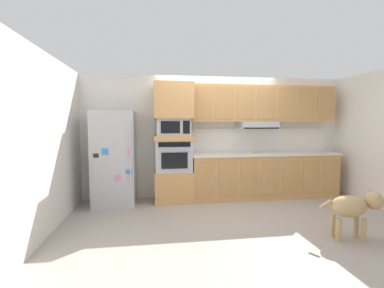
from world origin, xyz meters
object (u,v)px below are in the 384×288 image
object	(u,v)px
microwave	(173,127)
screwdriver	(255,152)
dog	(355,207)
refrigerator	(114,158)
built_in_oven	(173,155)

from	to	relation	value
microwave	screwdriver	bearing A→B (deg)	0.29
screwdriver	dog	xyz separation A→B (m)	(0.55, -2.11, -0.49)
refrigerator	dog	world-z (taller)	refrigerator
microwave	dog	size ratio (longest dim) A/B	0.72
refrigerator	microwave	distance (m)	1.26
microwave	built_in_oven	bearing A→B (deg)	179.23
microwave	dog	distance (m)	3.23
refrigerator	dog	distance (m)	3.94
microwave	dog	world-z (taller)	microwave
dog	refrigerator	bearing A→B (deg)	157.36
microwave	refrigerator	bearing A→B (deg)	-176.53
refrigerator	screwdriver	bearing A→B (deg)	1.56
built_in_oven	screwdriver	bearing A→B (deg)	0.29
microwave	dog	xyz separation A→B (m)	(2.24, -2.10, -1.02)
microwave	screwdriver	distance (m)	1.77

